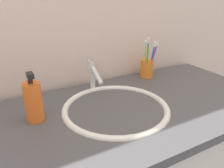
# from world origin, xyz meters

# --- Properties ---
(tiled_wall_back) EXTENTS (2.47, 0.04, 2.40)m
(tiled_wall_back) POSITION_xyz_m (0.00, 0.33, 1.20)
(tiled_wall_back) COLOR beige
(tiled_wall_back) RESTS_ON ground
(sink_basin) EXTENTS (0.41, 0.41, 0.11)m
(sink_basin) POSITION_xyz_m (-0.04, 0.01, 0.84)
(sink_basin) COLOR white
(sink_basin) RESTS_ON vanity_counter
(faucet) EXTENTS (0.02, 0.14, 0.13)m
(faucet) POSITION_xyz_m (-0.04, 0.21, 0.95)
(faucet) COLOR silver
(faucet) RESTS_ON sink_basin
(toothbrush_cup) EXTENTS (0.07, 0.07, 0.09)m
(toothbrush_cup) POSITION_xyz_m (0.27, 0.23, 0.93)
(toothbrush_cup) COLOR orange
(toothbrush_cup) RESTS_ON vanity_counter
(toothbrush_green) EXTENTS (0.03, 0.03, 0.21)m
(toothbrush_green) POSITION_xyz_m (0.25, 0.21, 1.00)
(toothbrush_green) COLOR green
(toothbrush_green) RESTS_ON toothbrush_cup
(toothbrush_purple) EXTENTS (0.04, 0.04, 0.18)m
(toothbrush_purple) POSITION_xyz_m (0.29, 0.21, 0.99)
(toothbrush_purple) COLOR purple
(toothbrush_purple) RESTS_ON toothbrush_cup
(toothbrush_yellow) EXTENTS (0.04, 0.03, 0.19)m
(toothbrush_yellow) POSITION_xyz_m (0.25, 0.21, 0.99)
(toothbrush_yellow) COLOR yellow
(toothbrush_yellow) RESTS_ON toothbrush_cup
(toothbrush_blue) EXTENTS (0.01, 0.04, 0.19)m
(toothbrush_blue) POSITION_xyz_m (0.28, 0.20, 0.99)
(toothbrush_blue) COLOR blue
(toothbrush_blue) RESTS_ON toothbrush_cup
(soap_dispenser) EXTENTS (0.06, 0.06, 0.18)m
(soap_dispenser) POSITION_xyz_m (-0.32, 0.08, 0.95)
(soap_dispenser) COLOR orange
(soap_dispenser) RESTS_ON vanity_counter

